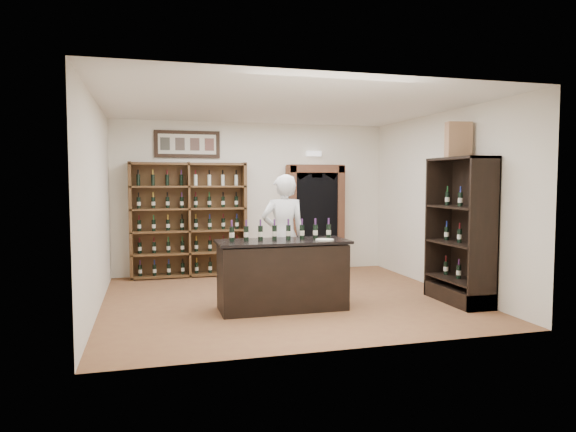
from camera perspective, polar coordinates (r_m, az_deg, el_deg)
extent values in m
plane|color=brown|center=(8.14, -0.31, -9.19)|extent=(5.50, 5.50, 0.00)
plane|color=white|center=(8.00, -0.32, 12.21)|extent=(5.50, 5.50, 0.00)
cube|color=white|center=(10.36, -3.87, 2.02)|extent=(5.50, 0.04, 3.00)
cube|color=white|center=(7.70, -20.52, 1.09)|extent=(0.04, 5.00, 3.00)
cube|color=white|center=(9.03, 16.80, 1.56)|extent=(0.04, 5.00, 3.00)
cube|color=brown|center=(10.18, -11.02, -0.34)|extent=(2.20, 0.02, 2.20)
cube|color=brown|center=(9.98, -17.08, -0.53)|extent=(0.06, 0.38, 2.20)
cube|color=brown|center=(10.14, -4.90, -0.30)|extent=(0.06, 0.38, 2.20)
cube|color=brown|center=(10.00, -10.94, -0.41)|extent=(0.04, 0.38, 2.20)
cube|color=brown|center=(10.14, -10.86, -6.40)|extent=(2.18, 0.38, 0.04)
cube|color=brown|center=(10.07, -10.89, -4.02)|extent=(2.18, 0.38, 0.04)
cube|color=brown|center=(10.02, -10.93, -1.62)|extent=(2.18, 0.38, 0.03)
cube|color=brown|center=(9.99, -10.96, 0.80)|extent=(2.18, 0.38, 0.04)
cube|color=brown|center=(9.97, -10.99, 3.23)|extent=(2.18, 0.38, 0.04)
cube|color=brown|center=(9.98, -11.02, 5.67)|extent=(2.18, 0.38, 0.04)
cube|color=black|center=(10.18, -11.13, 7.83)|extent=(1.25, 0.04, 0.52)
cube|color=black|center=(10.55, 2.99, -0.37)|extent=(0.97, 0.29, 2.05)
cube|color=#A05D3E|center=(10.38, 0.33, -0.32)|extent=(0.14, 0.35, 2.15)
cube|color=#A05D3E|center=(10.70, 5.65, -0.21)|extent=(0.14, 0.35, 2.15)
cube|color=#A05D3E|center=(10.50, 3.05, 5.26)|extent=(1.15, 0.35, 0.16)
cube|color=white|center=(10.61, 2.88, 6.93)|extent=(0.30, 0.10, 0.10)
cube|color=black|center=(7.42, -0.62, -6.77)|extent=(1.80, 0.70, 0.94)
cube|color=black|center=(7.34, -0.62, -2.86)|extent=(1.88, 0.78, 0.04)
cylinder|color=black|center=(7.24, -6.27, -1.99)|extent=(0.07, 0.07, 0.21)
cylinder|color=beige|center=(7.24, -6.26, -2.11)|extent=(0.07, 0.07, 0.07)
cylinder|color=#4C2666|center=(7.22, -6.27, -0.81)|extent=(0.03, 0.03, 0.09)
cylinder|color=black|center=(7.27, -4.66, -1.95)|extent=(0.07, 0.07, 0.21)
cylinder|color=beige|center=(7.27, -4.66, -2.07)|extent=(0.07, 0.07, 0.07)
cylinder|color=#4C2666|center=(7.26, -4.67, -0.77)|extent=(0.03, 0.03, 0.09)
cylinder|color=black|center=(7.31, -3.08, -1.91)|extent=(0.07, 0.07, 0.21)
cylinder|color=beige|center=(7.31, -3.08, -2.03)|extent=(0.07, 0.07, 0.07)
cylinder|color=#4C2666|center=(7.30, -3.08, -0.74)|extent=(0.03, 0.03, 0.09)
cylinder|color=black|center=(7.36, -1.51, -1.87)|extent=(0.07, 0.07, 0.21)
cylinder|color=beige|center=(7.36, -1.51, -1.98)|extent=(0.07, 0.07, 0.07)
cylinder|color=#4C2666|center=(7.34, -1.51, -0.70)|extent=(0.03, 0.03, 0.09)
cylinder|color=black|center=(7.41, 0.04, -1.83)|extent=(0.07, 0.07, 0.21)
cylinder|color=beige|center=(7.41, 0.04, -1.94)|extent=(0.07, 0.07, 0.07)
cylinder|color=#4C2666|center=(7.40, 0.04, -0.67)|extent=(0.03, 0.03, 0.09)
cylinder|color=black|center=(7.47, 1.56, -1.78)|extent=(0.07, 0.07, 0.21)
cylinder|color=beige|center=(7.47, 1.56, -1.90)|extent=(0.07, 0.07, 0.07)
cylinder|color=#4C2666|center=(7.45, 1.56, -0.64)|extent=(0.03, 0.03, 0.09)
cylinder|color=black|center=(7.53, 3.06, -1.74)|extent=(0.07, 0.07, 0.21)
cylinder|color=beige|center=(7.53, 3.06, -1.85)|extent=(0.07, 0.07, 0.07)
cylinder|color=#4C2666|center=(7.51, 3.06, -0.60)|extent=(0.03, 0.03, 0.09)
cylinder|color=black|center=(7.59, 4.54, -1.70)|extent=(0.07, 0.07, 0.21)
cylinder|color=beige|center=(7.60, 4.53, -1.81)|extent=(0.07, 0.07, 0.07)
cylinder|color=#4C2666|center=(7.58, 4.54, -0.57)|extent=(0.03, 0.03, 0.09)
cube|color=black|center=(8.30, 19.86, -1.48)|extent=(0.02, 1.20, 2.20)
cube|color=black|center=(7.69, 20.93, -1.91)|extent=(0.48, 0.04, 2.20)
cube|color=black|center=(8.65, 16.40, -1.18)|extent=(0.48, 0.04, 2.20)
cube|color=black|center=(8.14, 18.70, 6.06)|extent=(0.48, 1.20, 0.04)
cube|color=black|center=(8.31, 18.38, -8.27)|extent=(0.48, 1.20, 0.24)
cube|color=black|center=(8.27, 18.42, -6.71)|extent=(0.48, 1.16, 0.03)
cube|color=black|center=(8.19, 18.50, -2.92)|extent=(0.48, 1.16, 0.03)
cube|color=black|center=(8.14, 18.59, 0.92)|extent=(0.48, 1.16, 0.03)
imported|color=silver|center=(8.16, -0.51, -2.22)|extent=(0.73, 0.50, 1.95)
cylinder|color=beige|center=(7.30, 4.10, -2.66)|extent=(0.26, 0.26, 0.02)
cube|color=tan|center=(8.25, 18.40, 8.04)|extent=(0.40, 0.20, 0.53)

